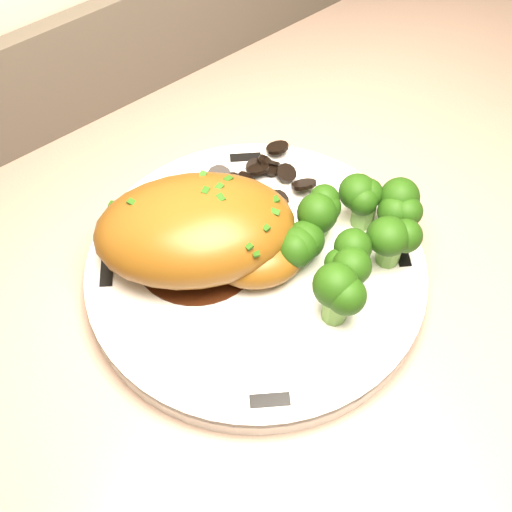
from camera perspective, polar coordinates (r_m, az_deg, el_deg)
counter at (r=0.98m, az=0.73°, el=-19.74°), size 2.19×0.72×1.07m
plate at (r=0.56m, az=-0.00°, el=-1.21°), size 0.36×0.36×0.02m
rim_accent_0 at (r=0.64m, az=-0.94°, el=8.73°), size 0.03×0.03×0.00m
rim_accent_1 at (r=0.56m, az=-13.11°, el=-1.41°), size 0.03×0.03×0.00m
rim_accent_2 at (r=0.49m, az=1.24°, el=-12.72°), size 0.03×0.03×0.00m
rim_accent_3 at (r=0.57m, az=12.83°, el=0.28°), size 0.03×0.03×0.00m
gravy_pool at (r=0.56m, az=-5.19°, el=0.33°), size 0.11×0.11×0.00m
chicken_breast at (r=0.54m, az=-4.80°, el=2.13°), size 0.20×0.19×0.07m
mushroom_pile at (r=0.60m, az=0.61°, el=6.09°), size 0.09×0.07×0.02m
broccoli_florets at (r=0.54m, az=8.49°, el=1.64°), size 0.14×0.11×0.05m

